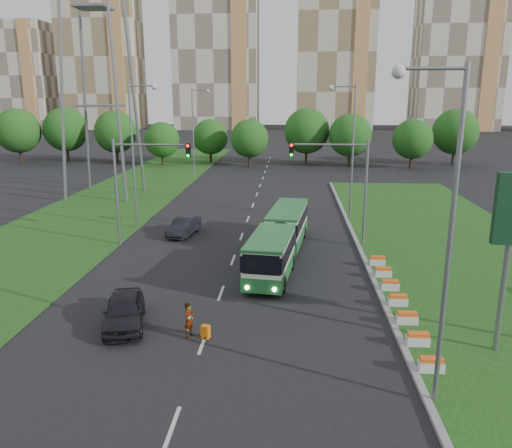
# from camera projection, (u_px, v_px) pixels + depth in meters

# --- Properties ---
(ground) EXTENTS (360.00, 360.00, 0.00)m
(ground) POSITION_uv_depth(u_px,v_px,m) (273.00, 294.00, 28.46)
(ground) COLOR black
(ground) RESTS_ON ground
(grass_median) EXTENTS (14.00, 60.00, 0.15)m
(grass_median) POSITION_uv_depth(u_px,v_px,m) (461.00, 255.00, 35.28)
(grass_median) COLOR #1A4313
(grass_median) RESTS_ON ground
(median_kerb) EXTENTS (0.30, 60.00, 0.18)m
(median_kerb) POSITION_uv_depth(u_px,v_px,m) (361.00, 253.00, 35.75)
(median_kerb) COLOR gray
(median_kerb) RESTS_ON ground
(left_verge) EXTENTS (12.00, 110.00, 0.10)m
(left_verge) POSITION_uv_depth(u_px,v_px,m) (115.00, 201.00, 53.84)
(left_verge) COLOR #1A4313
(left_verge) RESTS_ON ground
(lane_markings) EXTENTS (0.20, 100.00, 0.01)m
(lane_markings) POSITION_uv_depth(u_px,v_px,m) (250.00, 214.00, 47.99)
(lane_markings) COLOR #B3B3AC
(lane_markings) RESTS_ON ground
(flower_planters) EXTENTS (1.10, 13.70, 0.60)m
(flower_planters) POSITION_uv_depth(u_px,v_px,m) (398.00, 300.00, 26.54)
(flower_planters) COLOR silver
(flower_planters) RESTS_ON grass_median
(traffic_mast_median) EXTENTS (5.76, 0.32, 8.00)m
(traffic_mast_median) POSITION_uv_depth(u_px,v_px,m) (344.00, 176.00, 36.47)
(traffic_mast_median) COLOR slate
(traffic_mast_median) RESTS_ON ground
(traffic_mast_left) EXTENTS (5.76, 0.32, 8.00)m
(traffic_mast_left) POSITION_uv_depth(u_px,v_px,m) (137.00, 175.00, 36.54)
(traffic_mast_left) COLOR slate
(traffic_mast_left) RESTS_ON ground
(street_lamps) EXTENTS (36.00, 60.00, 12.00)m
(street_lamps) POSITION_uv_depth(u_px,v_px,m) (238.00, 166.00, 36.84)
(street_lamps) COLOR slate
(street_lamps) RESTS_ON ground
(tree_line) EXTENTS (120.00, 8.00, 9.00)m
(tree_line) POSITION_uv_depth(u_px,v_px,m) (348.00, 138.00, 79.82)
(tree_line) COLOR #184813
(tree_line) RESTS_ON ground
(apartment_tower_west) EXTENTS (26.00, 15.00, 48.00)m
(apartment_tower_west) POSITION_uv_depth(u_px,v_px,m) (102.00, 58.00, 171.93)
(apartment_tower_west) COLOR beige
(apartment_tower_west) RESTS_ON ground
(apartment_tower_cwest) EXTENTS (28.00, 15.00, 52.00)m
(apartment_tower_cwest) POSITION_uv_depth(u_px,v_px,m) (216.00, 51.00, 168.70)
(apartment_tower_cwest) COLOR beige
(apartment_tower_cwest) RESTS_ON ground
(apartment_tower_ceast) EXTENTS (25.00, 15.00, 50.00)m
(apartment_tower_ceast) POSITION_uv_depth(u_px,v_px,m) (335.00, 53.00, 166.22)
(apartment_tower_ceast) COLOR beige
(apartment_tower_ceast) RESTS_ON ground
(apartment_tower_east) EXTENTS (27.00, 15.00, 47.00)m
(apartment_tower_east) POSITION_uv_depth(u_px,v_px,m) (458.00, 58.00, 163.87)
(apartment_tower_east) COLOR beige
(apartment_tower_east) RESTS_ON ground
(midrise_west) EXTENTS (22.00, 14.00, 36.00)m
(midrise_west) POSITION_uv_depth(u_px,v_px,m) (20.00, 76.00, 175.46)
(midrise_west) COLOR beige
(midrise_west) RESTS_ON ground
(articulated_bus) EXTENTS (2.33, 14.95, 2.46)m
(articulated_bus) POSITION_uv_depth(u_px,v_px,m) (279.00, 238.00, 34.43)
(articulated_bus) COLOR silver
(articulated_bus) RESTS_ON ground
(car_left_near) EXTENTS (2.94, 4.94, 1.58)m
(car_left_near) POSITION_uv_depth(u_px,v_px,m) (124.00, 311.00, 24.38)
(car_left_near) COLOR black
(car_left_near) RESTS_ON ground
(car_left_far) EXTENTS (2.20, 4.56, 1.44)m
(car_left_far) POSITION_uv_depth(u_px,v_px,m) (184.00, 226.00, 40.54)
(car_left_far) COLOR black
(car_left_far) RESTS_ON ground
(pedestrian) EXTENTS (0.62, 0.72, 1.67)m
(pedestrian) POSITION_uv_depth(u_px,v_px,m) (189.00, 320.00, 23.29)
(pedestrian) COLOR gray
(pedestrian) RESTS_ON ground
(shopping_trolley) EXTENTS (0.37, 0.39, 0.63)m
(shopping_trolley) POSITION_uv_depth(u_px,v_px,m) (206.00, 332.00, 23.25)
(shopping_trolley) COLOR #D6650B
(shopping_trolley) RESTS_ON ground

